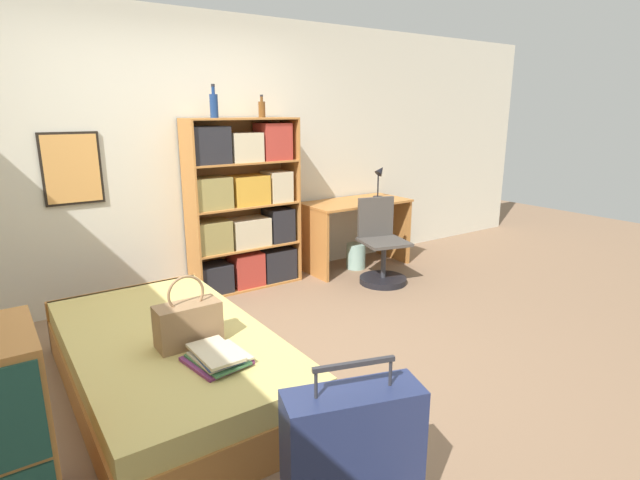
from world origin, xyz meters
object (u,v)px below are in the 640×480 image
bookcase (244,209)px  bottle_green (214,105)px  book_stack_on_bed (217,357)px  bottle_brown (262,109)px  bed (169,361)px  desk (355,221)px  desk_chair (381,256)px  handbag (188,323)px  suitcase (352,459)px  waste_bin (356,256)px  desk_lamp (380,176)px

bookcase → bottle_green: 1.01m
book_stack_on_bed → bottle_brown: 2.79m
bookcase → bottle_brown: bearing=6.6°
bed → book_stack_on_bed: book_stack_on_bed is taller
desk → desk_chair: (-0.10, -0.56, -0.25)m
handbag → desk: handbag is taller
desk → desk_chair: bearing=-100.4°
suitcase → bottle_brown: 3.53m
suitcase → desk_chair: (2.19, 2.29, -0.05)m
bottle_brown → desk: size_ratio=0.18×
desk_chair → bottle_brown: bearing=143.9°
bed → bookcase: size_ratio=1.25×
desk_chair → waste_bin: size_ratio=3.05×
bed → bottle_green: size_ratio=7.01×
book_stack_on_bed → desk_chair: 2.71m
desk_chair → bottle_green: bearing=154.9°
book_stack_on_bed → bottle_green: bearing=65.6°
handbag → waste_bin: handbag is taller
bed → waste_bin: bearing=27.0°
desk_lamp → desk: bearing=-175.8°
desk → desk_lamp: bearing=4.2°
waste_bin → desk: bearing=61.5°
book_stack_on_bed → desk: desk is taller
suitcase → handbag: bearing=99.8°
desk → desk_lamp: (0.36, 0.03, 0.48)m
handbag → book_stack_on_bed: 0.32m
bookcase → desk: (1.30, -0.11, -0.27)m
bed → suitcase: size_ratio=2.68×
suitcase → bookcase: 3.16m
handbag → suitcase: bearing=-80.2°
suitcase → bottle_green: bottle_green is taller
bookcase → desk_chair: bearing=-29.2°
bottle_green → bookcase: bearing=-2.2°
book_stack_on_bed → waste_bin: (2.43, 1.82, -0.28)m
bottle_green → desk_lamp: size_ratio=0.78×
handbag → waste_bin: (2.48, 1.52, -0.38)m
bed → suitcase: 1.53m
suitcase → waste_bin: size_ratio=2.73×
desk_chair → waste_bin: bearing=82.0°
bottle_green → desk_chair: bottle_green is taller
desk → desk_chair: desk_chair is taller
bed → bottle_green: bottle_green is taller
bottle_green → desk: bearing=-4.4°
bed → desk: size_ratio=1.74×
handbag → bookcase: 2.09m
desk_lamp → handbag: bearing=-150.8°
bookcase → bottle_brown: bottle_brown is taller
bed → suitcase: bearing=-79.4°
handbag → bottle_green: bearing=60.7°
bottle_green → desk_lamp: (1.92, -0.09, -0.77)m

